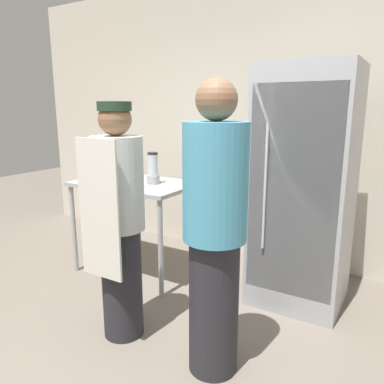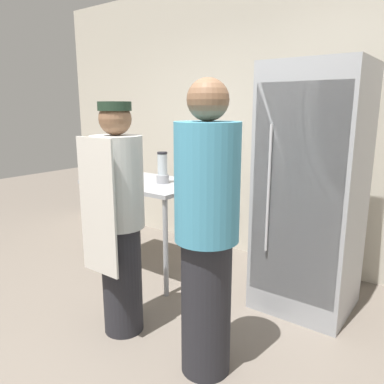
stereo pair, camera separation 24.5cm
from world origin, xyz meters
TOP-DOWN VIEW (x-y plane):
  - back_wall at (0.00, 2.36)m, footprint 6.40×0.12m
  - refrigerator at (0.59, 1.55)m, footprint 0.72×0.70m
  - prep_counter at (-0.94, 1.30)m, footprint 1.13×0.72m
  - donut_box at (-1.32, 1.24)m, footprint 0.28×0.23m
  - blender_pitcher at (-0.74, 1.33)m, footprint 0.12×0.12m
  - person_baker at (-0.34, 0.40)m, footprint 0.35×0.37m
  - person_customer at (0.39, 0.42)m, footprint 0.37×0.37m

SIDE VIEW (x-z plane):
  - prep_counter at x=-0.94m, z-range 0.35..1.26m
  - person_baker at x=-0.34m, z-range 0.03..1.67m
  - person_customer at x=0.39m, z-range 0.02..1.78m
  - donut_box at x=-1.32m, z-range 0.82..1.09m
  - refrigerator at x=0.59m, z-range 0.00..1.93m
  - blender_pitcher at x=-0.74m, z-range 0.89..1.19m
  - back_wall at x=0.00m, z-range 0.00..2.93m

